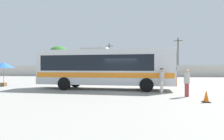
# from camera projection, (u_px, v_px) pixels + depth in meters

# --- Properties ---
(ground_plane) EXTENTS (300.00, 300.00, 0.00)m
(ground_plane) POSITION_uv_depth(u_px,v_px,m) (128.00, 81.00, 25.16)
(ground_plane) COLOR gray
(perimeter_wall) EXTENTS (80.00, 0.30, 2.35)m
(perimeter_wall) POSITION_uv_depth(u_px,v_px,m) (131.00, 71.00, 39.36)
(perimeter_wall) COLOR beige
(perimeter_wall) RESTS_ON ground_plane
(coach_bus_silver_orange) EXTENTS (11.33, 3.14, 3.51)m
(coach_bus_silver_orange) POSITION_uv_depth(u_px,v_px,m) (103.00, 67.00, 15.95)
(coach_bus_silver_orange) COLOR silver
(coach_bus_silver_orange) RESTS_ON ground_plane
(attendant_by_bus_door) EXTENTS (0.46, 0.46, 1.76)m
(attendant_by_bus_door) POSITION_uv_depth(u_px,v_px,m) (162.00, 79.00, 13.40)
(attendant_by_bus_door) COLOR silver
(attendant_by_bus_door) RESTS_ON ground_plane
(passenger_waiting_on_apron) EXTENTS (0.49, 0.49, 1.73)m
(passenger_waiting_on_apron) POSITION_uv_depth(u_px,v_px,m) (187.00, 81.00, 11.73)
(passenger_waiting_on_apron) COLOR #99383D
(passenger_waiting_on_apron) RESTS_ON ground_plane
(vendor_umbrella_secondary_blue) EXTENTS (2.04, 2.04, 2.35)m
(vendor_umbrella_secondary_blue) POSITION_uv_depth(u_px,v_px,m) (4.00, 66.00, 18.37)
(vendor_umbrella_secondary_blue) COLOR gray
(vendor_umbrella_secondary_blue) RESTS_ON ground_plane
(parked_car_leftmost_silver) EXTENTS (4.53, 2.27, 1.45)m
(parked_car_leftmost_silver) POSITION_uv_depth(u_px,v_px,m) (69.00, 73.00, 36.93)
(parked_car_leftmost_silver) COLOR #B7BABF
(parked_car_leftmost_silver) RESTS_ON ground_plane
(parked_car_second_grey) EXTENTS (4.58, 2.10, 1.46)m
(parked_car_second_grey) POSITION_uv_depth(u_px,v_px,m) (98.00, 73.00, 35.93)
(parked_car_second_grey) COLOR slate
(parked_car_second_grey) RESTS_ON ground_plane
(parked_car_third_red) EXTENTS (4.52, 2.19, 1.46)m
(parked_car_third_red) POSITION_uv_depth(u_px,v_px,m) (133.00, 73.00, 34.90)
(parked_car_third_red) COLOR red
(parked_car_third_red) RESTS_ON ground_plane
(parked_car_rightmost_silver) EXTENTS (4.15, 2.09, 1.48)m
(parked_car_rightmost_silver) POSITION_uv_depth(u_px,v_px,m) (164.00, 73.00, 33.86)
(parked_car_rightmost_silver) COLOR #B7BABF
(parked_car_rightmost_silver) RESTS_ON ground_plane
(utility_pole_near) EXTENTS (1.76, 0.63, 8.29)m
(utility_pole_near) POSITION_uv_depth(u_px,v_px,m) (178.00, 56.00, 41.03)
(utility_pole_near) COLOR #4C3823
(utility_pole_near) RESTS_ON ground_plane
(utility_pole_far) EXTENTS (1.80, 0.28, 7.41)m
(utility_pole_far) POSITION_uv_depth(u_px,v_px,m) (109.00, 59.00, 43.53)
(utility_pole_far) COLOR #4C3823
(utility_pole_far) RESTS_ON ground_plane
(roadside_tree_left) EXTENTS (4.66, 4.66, 7.06)m
(roadside_tree_left) POSITION_uv_depth(u_px,v_px,m) (59.00, 54.00, 45.59)
(roadside_tree_left) COLOR brown
(roadside_tree_left) RESTS_ON ground_plane
(roadside_tree_midleft) EXTENTS (4.18, 4.18, 5.98)m
(roadside_tree_midleft) POSITION_uv_depth(u_px,v_px,m) (91.00, 57.00, 42.74)
(roadside_tree_midleft) COLOR brown
(roadside_tree_midleft) RESTS_ON ground_plane
(traffic_cone_on_apron) EXTENTS (0.36, 0.36, 0.64)m
(traffic_cone_on_apron) POSITION_uv_depth(u_px,v_px,m) (206.00, 96.00, 9.86)
(traffic_cone_on_apron) COLOR black
(traffic_cone_on_apron) RESTS_ON ground_plane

